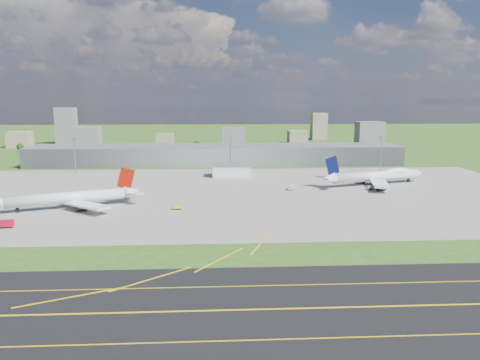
{
  "coord_description": "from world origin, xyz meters",
  "views": [
    {
      "loc": [
        -1.75,
        -218.48,
        50.91
      ],
      "look_at": [
        12.1,
        30.87,
        9.0
      ],
      "focal_mm": 35.0,
      "sensor_mm": 36.0,
      "label": 1
    }
  ],
  "objects": [
    {
      "name": "van_white_near",
      "position": [
        42.9,
        46.94,
        1.43
      ],
      "size": [
        4.25,
        6.2,
        2.86
      ],
      "rotation": [
        0.0,
        0.0,
        1.23
      ],
      "color": "silver",
      "rests_on": "ground"
    },
    {
      "name": "taxiway",
      "position": [
        0.0,
        -110.0,
        0.03
      ],
      "size": [
        1400.0,
        60.0,
        0.06
      ],
      "primitive_type": "cube",
      "color": "black",
      "rests_on": "ground"
    },
    {
      "name": "bldg_tall_w",
      "position": [
        -180.0,
        360.0,
        22.0
      ],
      "size": [
        22.0,
        20.0,
        44.0
      ],
      "primitive_type": "cube",
      "color": "slate",
      "rests_on": "ground"
    },
    {
      "name": "bldg_e",
      "position": [
        180.0,
        320.0,
        14.0
      ],
      "size": [
        30.0,
        22.0,
        28.0
      ],
      "primitive_type": "cube",
      "color": "slate",
      "rests_on": "ground"
    },
    {
      "name": "mast_west",
      "position": [
        -100.0,
        115.0,
        17.71
      ],
      "size": [
        3.5,
        2.0,
        25.9
      ],
      "color": "gray",
      "rests_on": "ground"
    },
    {
      "name": "crash_tender",
      "position": [
        -86.92,
        -28.51,
        1.57
      ],
      "size": [
        6.25,
        3.27,
        3.15
      ],
      "rotation": [
        0.0,
        0.0,
        0.11
      ],
      "color": "#AE0C23",
      "rests_on": "ground"
    },
    {
      "name": "terminal",
      "position": [
        0.0,
        165.0,
        7.5
      ],
      "size": [
        300.0,
        42.0,
        15.0
      ],
      "primitive_type": "cube",
      "color": "slate",
      "rests_on": "ground"
    },
    {
      "name": "bldg_ce",
      "position": [
        100.0,
        350.0,
        8.0
      ],
      "size": [
        22.0,
        24.0,
        16.0
      ],
      "primitive_type": "cube",
      "color": "gray",
      "rests_on": "ground"
    },
    {
      "name": "ground",
      "position": [
        0.0,
        150.0,
        0.0
      ],
      "size": [
        1400.0,
        1400.0,
        0.0
      ],
      "primitive_type": "plane",
      "color": "#304F18",
      "rests_on": "ground"
    },
    {
      "name": "bldg_far_w",
      "position": [
        -220.0,
        320.0,
        9.0
      ],
      "size": [
        24.0,
        20.0,
        18.0
      ],
      "primitive_type": "cube",
      "color": "gray",
      "rests_on": "ground"
    },
    {
      "name": "bldg_tall_e",
      "position": [
        140.0,
        410.0,
        18.0
      ],
      "size": [
        20.0,
        18.0,
        36.0
      ],
      "primitive_type": "cube",
      "color": "gray",
      "rests_on": "ground"
    },
    {
      "name": "tree_w",
      "position": [
        -110.0,
        265.0,
        4.86
      ],
      "size": [
        6.75,
        6.75,
        8.25
      ],
      "color": "#382314",
      "rests_on": "ground"
    },
    {
      "name": "ops_building",
      "position": [
        10.0,
        100.0,
        4.0
      ],
      "size": [
        26.0,
        16.0,
        8.0
      ],
      "primitive_type": "cube",
      "color": "silver",
      "rests_on": "ground"
    },
    {
      "name": "bldg_c",
      "position": [
        20.0,
        310.0,
        11.0
      ],
      "size": [
        26.0,
        20.0,
        22.0
      ],
      "primitive_type": "cube",
      "color": "slate",
      "rests_on": "ground"
    },
    {
      "name": "bldg_cw",
      "position": [
        -60.0,
        340.0,
        7.0
      ],
      "size": [
        20.0,
        18.0,
        14.0
      ],
      "primitive_type": "cube",
      "color": "gray",
      "rests_on": "ground"
    },
    {
      "name": "tree_c",
      "position": [
        -20.0,
        280.0,
        5.84
      ],
      "size": [
        8.1,
        8.1,
        9.9
      ],
      "color": "#382314",
      "rests_on": "ground"
    },
    {
      "name": "airliner_red_twin",
      "position": [
        -70.71,
        7.3,
        4.91
      ],
      "size": [
        64.33,
        48.7,
        18.42
      ],
      "rotation": [
        0.0,
        0.0,
        3.52
      ],
      "color": "white",
      "rests_on": "ground"
    },
    {
      "name": "bldg_w",
      "position": [
        -140.0,
        300.0,
        12.0
      ],
      "size": [
        28.0,
        22.0,
        24.0
      ],
      "primitive_type": "cube",
      "color": "slate",
      "rests_on": "ground"
    },
    {
      "name": "van_white_far",
      "position": [
        88.98,
        45.18,
        1.08
      ],
      "size": [
        4.39,
        3.4,
        2.12
      ],
      "rotation": [
        0.0,
        0.0,
        0.45
      ],
      "color": "silver",
      "rests_on": "ground"
    },
    {
      "name": "airliner_blue_quad",
      "position": [
        98.7,
        62.24,
        5.37
      ],
      "size": [
        72.14,
        55.32,
        19.32
      ],
      "rotation": [
        0.0,
        0.0,
        0.31
      ],
      "color": "white",
      "rests_on": "ground"
    },
    {
      "name": "tug_yellow",
      "position": [
        -19.52,
        0.43,
        1.0
      ],
      "size": [
        4.37,
        3.1,
        1.93
      ],
      "rotation": [
        0.0,
        0.0,
        0.23
      ],
      "color": "yellow",
      "rests_on": "ground"
    },
    {
      "name": "apron",
      "position": [
        10.0,
        40.0,
        0.04
      ],
      "size": [
        360.0,
        190.0,
        0.08
      ],
      "primitive_type": "cube",
      "color": "gray",
      "rests_on": "ground"
    },
    {
      "name": "mast_center",
      "position": [
        10.0,
        115.0,
        17.71
      ],
      "size": [
        3.5,
        2.0,
        25.9
      ],
      "color": "gray",
      "rests_on": "ground"
    },
    {
      "name": "tree_far_w",
      "position": [
        -200.0,
        270.0,
        5.18
      ],
      "size": [
        7.2,
        7.2,
        8.8
      ],
      "color": "#382314",
      "rests_on": "ground"
    },
    {
      "name": "tree_far_e",
      "position": [
        160.0,
        285.0,
        4.53
      ],
      "size": [
        6.3,
        6.3,
        7.7
      ],
      "color": "#382314",
      "rests_on": "ground"
    },
    {
      "name": "mast_east",
      "position": [
        120.0,
        115.0,
        17.71
      ],
      "size": [
        3.5,
        2.0,
        25.9
      ],
      "color": "gray",
      "rests_on": "ground"
    },
    {
      "name": "tree_e",
      "position": [
        70.0,
        275.0,
        5.51
      ],
      "size": [
        7.65,
        7.65,
        9.35
      ],
      "color": "#382314",
      "rests_on": "ground"
    }
  ]
}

